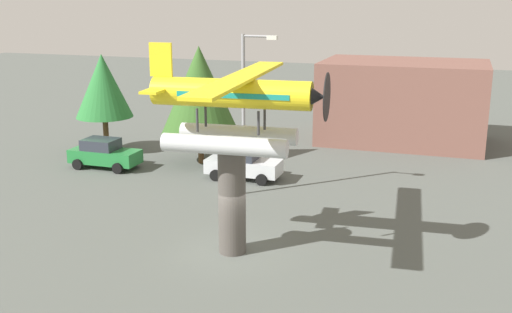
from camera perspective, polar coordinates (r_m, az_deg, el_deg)
ground_plane at (r=25.29m, az=-2.18°, el=-8.78°), size 140.00×140.00×0.00m
display_pedestal at (r=24.51m, az=-2.23°, el=-4.14°), size 1.10×1.10×4.32m
floatplane_monument at (r=23.51m, az=-2.02°, el=4.70°), size 6.98×10.45×4.00m
car_near_green at (r=37.99m, az=-13.88°, el=0.28°), size 4.20×2.02×1.76m
car_mid_silver at (r=34.68m, az=-1.25°, el=-0.66°), size 4.20×2.02×1.76m
streetlight_primary at (r=31.10m, az=-0.84°, el=4.87°), size 1.84×0.28×8.23m
storefront_building at (r=44.43m, az=13.43°, el=4.94°), size 11.13×7.21×5.65m
tree_west at (r=41.42m, az=-13.98°, el=6.36°), size 3.70×3.70×6.43m
tree_east at (r=37.37m, az=-5.24°, el=6.12°), size 4.77×4.77×7.18m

